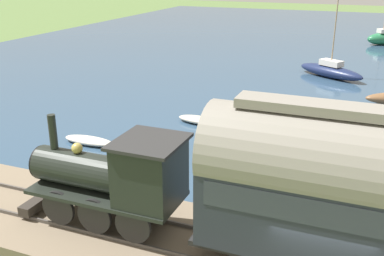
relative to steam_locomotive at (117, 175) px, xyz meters
The scene contains 6 objects.
harbor_water 43.18m from the steam_locomotive, ahead, with size 80.00×80.00×0.01m.
steam_locomotive is the anchor object (origin of this frame).
sailboat_green 45.26m from the steam_locomotive, ahead, with size 3.27×3.87×5.45m.
sailboat_navy 26.49m from the steam_locomotive, ahead, with size 4.43×5.83×6.44m.
rowboat_far_out 12.13m from the steam_locomotive, ahead, with size 1.33×2.83×0.39m.
rowboat_off_pier 9.19m from the steam_locomotive, 40.60° to the left, with size 0.97×2.85×0.36m.
Camera 1 is at (-10.19, -0.52, 8.55)m, focal length 42.00 mm.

